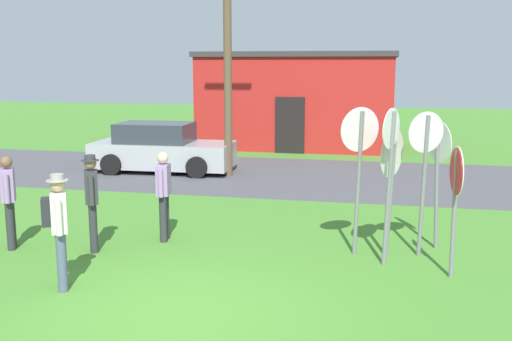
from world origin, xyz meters
name	(u,v)px	position (x,y,z in m)	size (l,w,h in m)	color
ground_plane	(180,312)	(0.00, 0.00, 0.00)	(80.00, 80.00, 0.00)	#47842D
street_asphalt	(294,176)	(0.00, 10.12, 0.00)	(60.00, 6.40, 0.01)	#4C4C51
building_background	(299,99)	(-0.84, 16.83, 1.89)	(7.70, 4.58, 3.76)	#B2231E
utility_pole	(227,20)	(-1.92, 9.76, 4.54)	(1.80, 0.24, 8.71)	brown
parked_car_on_street	(161,149)	(-4.15, 10.06, 0.69)	(4.36, 2.13, 1.51)	#A5A8AD
stop_sign_tallest	(425,160)	(3.29, 3.13, 1.70)	(0.60, 0.41, 2.52)	slate
stop_sign_rear_left	(391,169)	(2.75, 3.00, 1.55)	(0.41, 0.78, 2.24)	slate
stop_sign_far_back	(390,162)	(2.71, 2.53, 1.75)	(0.29, 0.62, 2.61)	slate
stop_sign_nearest	(455,189)	(3.70, 2.16, 1.42)	(0.13, 0.78, 2.08)	slate
stop_sign_leaning_left	(438,162)	(3.56, 3.66, 1.58)	(0.40, 0.66, 2.32)	slate
stop_sign_low_front	(359,155)	(2.20, 2.97, 1.77)	(0.64, 0.50, 2.59)	slate
person_in_blue	(92,197)	(-2.40, 2.21, 0.98)	(0.36, 0.52, 1.74)	#2D2D33
person_with_sunhat	(9,197)	(-3.93, 2.03, 0.95)	(0.37, 0.51, 1.69)	#2D2D33
person_on_left	(58,223)	(-2.00, 0.42, 1.01)	(0.46, 0.51, 1.74)	#4C5670
person_in_dark_shirt	(164,191)	(-1.40, 3.09, 0.95)	(0.27, 0.56, 1.69)	#2D2D33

